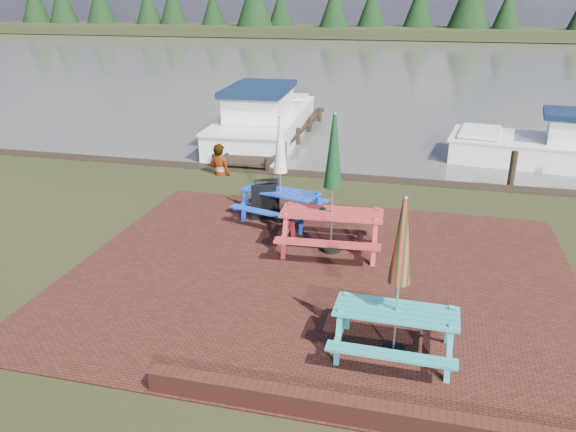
# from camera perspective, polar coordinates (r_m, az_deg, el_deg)

# --- Properties ---
(ground) EXTENTS (120.00, 120.00, 0.00)m
(ground) POSITION_cam_1_polar(r_m,az_deg,el_deg) (9.41, 2.05, -8.78)
(ground) COLOR black
(ground) RESTS_ON ground
(paving) EXTENTS (9.00, 7.50, 0.02)m
(paving) POSITION_cam_1_polar(r_m,az_deg,el_deg) (10.26, 3.22, -5.99)
(paving) COLOR #391912
(paving) RESTS_ON ground
(brick_wall) EXTENTS (6.21, 1.79, 0.30)m
(brick_wall) POSITION_cam_1_polar(r_m,az_deg,el_deg) (7.22, 15.58, -18.96)
(brick_wall) COLOR #4C1E16
(brick_wall) RESTS_ON ground
(water) EXTENTS (120.00, 60.00, 0.02)m
(water) POSITION_cam_1_polar(r_m,az_deg,el_deg) (45.24, 12.22, 15.01)
(water) COLOR #4B4841
(water) RESTS_ON ground
(far_treeline) EXTENTS (120.00, 10.00, 8.10)m
(far_treeline) POSITION_cam_1_polar(r_m,az_deg,el_deg) (73.99, 13.49, 19.81)
(far_treeline) COLOR black
(far_treeline) RESTS_ON ground
(picnic_table_teal) EXTENTS (1.72, 1.53, 2.35)m
(picnic_table_teal) POSITION_cam_1_polar(r_m,az_deg,el_deg) (7.89, 11.01, -8.71)
(picnic_table_teal) COLOR teal
(picnic_table_teal) RESTS_ON ground
(picnic_table_red) EXTENTS (2.08, 1.88, 2.74)m
(picnic_table_red) POSITION_cam_1_polar(r_m,az_deg,el_deg) (10.84, 4.50, 1.02)
(picnic_table_red) COLOR #B42E2E
(picnic_table_red) RESTS_ON ground
(picnic_table_blue) EXTENTS (2.05, 1.92, 2.36)m
(picnic_table_blue) POSITION_cam_1_polar(r_m,az_deg,el_deg) (12.35, -0.77, 3.03)
(picnic_table_blue) COLOR blue
(picnic_table_blue) RESTS_ON ground
(chalkboard) EXTENTS (0.59, 0.73, 0.89)m
(chalkboard) POSITION_cam_1_polar(r_m,az_deg,el_deg) (12.59, -2.30, 1.61)
(chalkboard) COLOR black
(chalkboard) RESTS_ON ground
(jetty) EXTENTS (1.76, 9.08, 1.00)m
(jetty) POSITION_cam_1_polar(r_m,az_deg,el_deg) (20.44, -0.99, 8.41)
(jetty) COLOR black
(jetty) RESTS_ON ground
(boat_jetty) EXTENTS (3.12, 7.84, 2.23)m
(boat_jetty) POSITION_cam_1_polar(r_m,az_deg,el_deg) (20.80, -2.44, 9.61)
(boat_jetty) COLOR white
(boat_jetty) RESTS_ON ground
(boat_near) EXTENTS (7.13, 3.32, 1.86)m
(boat_near) POSITION_cam_1_polar(r_m,az_deg,el_deg) (19.34, 26.89, 6.07)
(boat_near) COLOR white
(boat_near) RESTS_ON ground
(person) EXTENTS (0.72, 0.55, 1.78)m
(person) POSITION_cam_1_polar(r_m,az_deg,el_deg) (15.83, -7.05, 7.26)
(person) COLOR gray
(person) RESTS_ON ground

